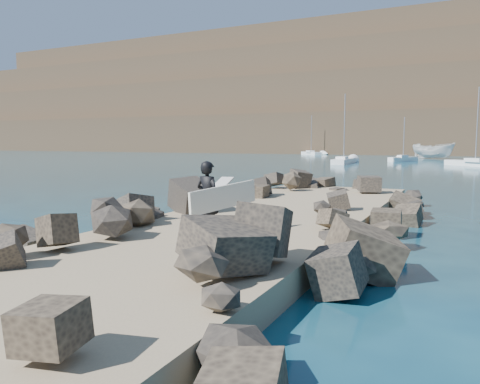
% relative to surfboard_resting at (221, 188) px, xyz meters
% --- Properties ---
extents(ground, '(800.00, 800.00, 0.00)m').
position_rel_surfboard_resting_xyz_m(ground, '(3.29, -3.91, -1.04)').
color(ground, '#0F384C').
rests_on(ground, ground).
extents(jetty, '(6.00, 26.00, 0.60)m').
position_rel_surfboard_resting_xyz_m(jetty, '(3.29, -5.91, -0.74)').
color(jetty, '#8C7759').
rests_on(jetty, ground).
extents(riprap_left, '(2.60, 22.00, 1.00)m').
position_rel_surfboard_resting_xyz_m(riprap_left, '(0.39, -5.41, -0.54)').
color(riprap_left, black).
rests_on(riprap_left, ground).
extents(riprap_right, '(2.60, 22.00, 1.00)m').
position_rel_surfboard_resting_xyz_m(riprap_right, '(6.19, -5.41, -0.54)').
color(riprap_right, black).
rests_on(riprap_right, ground).
extents(surfboard_resting, '(0.91, 2.18, 0.07)m').
position_rel_surfboard_resting_xyz_m(surfboard_resting, '(0.00, 0.00, 0.00)').
color(surfboard_resting, white).
rests_on(surfboard_resting, riprap_left).
extents(boat_imported, '(7.44, 4.22, 2.71)m').
position_rel_surfboard_resting_xyz_m(boat_imported, '(3.49, 69.08, 0.32)').
color(boat_imported, silver).
rests_on(boat_imported, ground).
extents(surfer_with_board, '(1.16, 2.21, 1.83)m').
position_rel_surfboard_resting_xyz_m(surfer_with_board, '(3.33, -6.66, 0.49)').
color(surfer_with_board, black).
rests_on(surfer_with_board, jetty).
extents(sailboat_e, '(6.04, 6.41, 8.69)m').
position_rel_surfboard_resting_xyz_m(sailboat_e, '(-22.31, 82.85, -0.69)').
color(sailboat_e, white).
rests_on(sailboat_e, ground).
extents(sailboat_b, '(3.80, 5.14, 6.61)m').
position_rel_surfboard_resting_xyz_m(sailboat_b, '(0.34, 55.39, -0.69)').
color(sailboat_b, white).
rests_on(sailboat_b, ground).
extents(sailboat_c, '(6.93, 6.63, 9.40)m').
position_rel_surfboard_resting_xyz_m(sailboat_c, '(9.68, 45.19, -0.69)').
color(sailboat_c, white).
rests_on(sailboat_c, ground).
extents(sailboat_a, '(1.95, 7.79, 9.26)m').
position_rel_surfboard_resting_xyz_m(sailboat_a, '(-5.90, 44.99, -0.69)').
color(sailboat_a, white).
rests_on(sailboat_a, ground).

